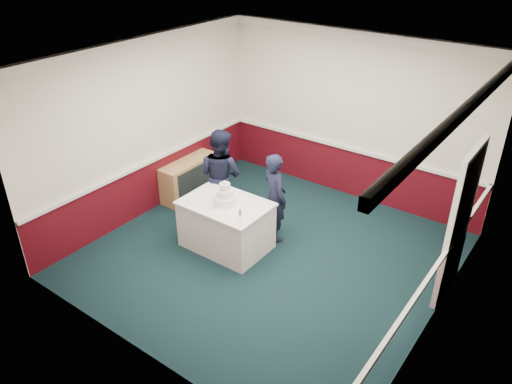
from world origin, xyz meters
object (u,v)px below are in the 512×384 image
Objects in this scene: cake_table at (226,224)px; person_man at (221,175)px; champagne_flute at (240,213)px; person_woman at (275,197)px; wedding_cake at (225,197)px; sideboard at (190,178)px; cake_knife at (215,208)px.

person_man reaches higher than cake_table.
person_man is at bearing 140.84° from champagne_flute.
cake_table is 0.78m from champagne_flute.
wedding_cake is at bearing 82.38° from person_woman.
wedding_cake is at bearing 133.25° from person_man.
wedding_cake is 0.22× the size of person_man.
person_man is 1.09m from person_woman.
sideboard is 1.91m from wedding_cake.
cake_table is 6.44× the size of champagne_flute.
person_man is 1.10× the size of person_woman.
wedding_cake is (0.00, 0.00, 0.50)m from cake_table.
sideboard is 1.96m from cake_knife.
wedding_cake reaches higher than champagne_flute.
cake_table is 0.98m from person_man.
cake_table is at bearing -29.18° from sideboard.
champagne_flute is 0.95m from person_woman.
cake_table is at bearing 150.75° from champagne_flute.
sideboard is 2.47m from champagne_flute.
person_man is at bearing 28.56° from person_woman.
champagne_flute is (0.50, -0.28, 0.53)m from cake_table.
sideboard is 0.74× the size of person_man.
person_woman is (0.46, 0.65, 0.34)m from cake_table.
cake_knife is at bearing 124.17° from person_man.
champagne_flute is at bearing -29.25° from wedding_cake.
wedding_cake is at bearing 150.75° from champagne_flute.
person_woman is at bearing 76.65° from cake_knife.
person_man is (-0.59, 0.83, 0.02)m from cake_knife.
cake_knife reaches higher than cake_table.
wedding_cake is 1.65× the size of cake_knife.
cake_table is at bearing 133.25° from person_man.
wedding_cake is at bearing 97.97° from cake_knife.
champagne_flute is (2.10, -1.17, 0.58)m from sideboard.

